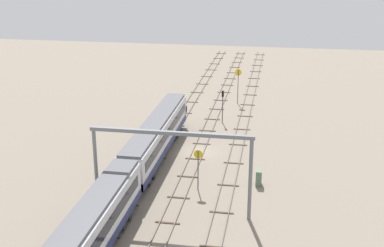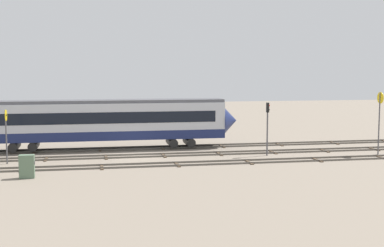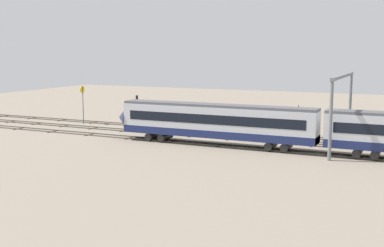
{
  "view_description": "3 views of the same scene",
  "coord_description": "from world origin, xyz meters",
  "px_view_note": "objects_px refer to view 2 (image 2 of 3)",
  "views": [
    {
      "loc": [
        -60.08,
        -9.59,
        24.54
      ],
      "look_at": [
        1.53,
        1.12,
        3.21
      ],
      "focal_mm": 47.65,
      "sensor_mm": 36.0,
      "label": 1
    },
    {
      "loc": [
        -3.87,
        -48.22,
        8.08
      ],
      "look_at": [
        5.21,
        -0.54,
        3.01
      ],
      "focal_mm": 49.67,
      "sensor_mm": 36.0,
      "label": 2
    },
    {
      "loc": [
        -24.48,
        59.13,
        11.24
      ],
      "look_at": [
        2.16,
        1.14,
        1.86
      ],
      "focal_mm": 46.52,
      "sensor_mm": 36.0,
      "label": 3
    }
  ],
  "objects_px": {
    "speed_sign_near_foreground": "(6,128)",
    "relay_cabinet": "(27,166)",
    "signal_light_trackside_departure": "(268,121)",
    "speed_sign_mid_trackside": "(380,113)"
  },
  "relations": [
    {
      "from": "speed_sign_near_foreground",
      "to": "relay_cabinet",
      "type": "xyz_separation_m",
      "value": [
        2.33,
        -6.38,
        -2.18
      ]
    },
    {
      "from": "signal_light_trackside_departure",
      "to": "relay_cabinet",
      "type": "bearing_deg",
      "value": -162.78
    },
    {
      "from": "signal_light_trackside_departure",
      "to": "relay_cabinet",
      "type": "xyz_separation_m",
      "value": [
        -20.73,
        -6.43,
        -2.33
      ]
    },
    {
      "from": "speed_sign_near_foreground",
      "to": "signal_light_trackside_departure",
      "type": "height_order",
      "value": "signal_light_trackside_departure"
    },
    {
      "from": "speed_sign_near_foreground",
      "to": "relay_cabinet",
      "type": "relative_size",
      "value": 2.66
    },
    {
      "from": "relay_cabinet",
      "to": "speed_sign_mid_trackside",
      "type": "bearing_deg",
      "value": 9.21
    },
    {
      "from": "speed_sign_mid_trackside",
      "to": "signal_light_trackside_departure",
      "type": "bearing_deg",
      "value": 172.59
    },
    {
      "from": "speed_sign_mid_trackside",
      "to": "relay_cabinet",
      "type": "xyz_separation_m",
      "value": [
        -31.21,
        -5.06,
        -3.05
      ]
    },
    {
      "from": "speed_sign_near_foreground",
      "to": "signal_light_trackside_departure",
      "type": "relative_size",
      "value": 0.94
    },
    {
      "from": "signal_light_trackside_departure",
      "to": "relay_cabinet",
      "type": "distance_m",
      "value": 21.83
    }
  ]
}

